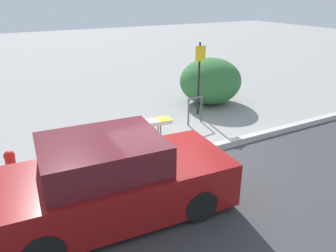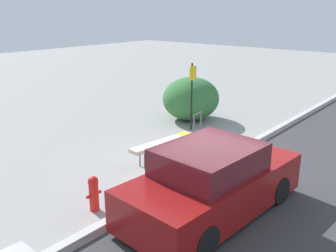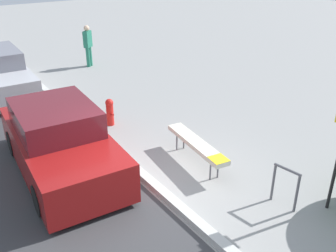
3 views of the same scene
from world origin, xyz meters
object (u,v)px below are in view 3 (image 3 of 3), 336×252
bike_rack (286,183)px  pedestrian (88,45)px  bench (197,144)px  fire_hydrant (110,111)px  parked_car_near (60,142)px

bike_rack → pedestrian: 10.80m
bench → bike_rack: size_ratio=2.57×
fire_hydrant → pedestrian: size_ratio=0.46×
fire_hydrant → parked_car_near: bearing=-52.5°
pedestrian → parked_car_near: (7.11, -3.81, -0.22)m
fire_hydrant → parked_car_near: (1.48, -1.92, 0.26)m
bike_rack → fire_hydrant: 5.24m
parked_car_near → bench: bearing=63.8°
bike_rack → fire_hydrant: bike_rack is taller
bike_rack → fire_hydrant: size_ratio=1.08×
parked_car_near → pedestrian: bearing=155.5°
bench → fire_hydrant: fire_hydrant is taller
pedestrian → bench: bearing=-135.0°
pedestrian → fire_hydrant: bearing=-145.4°
bike_rack → pedestrian: (-10.76, 0.83, 0.39)m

